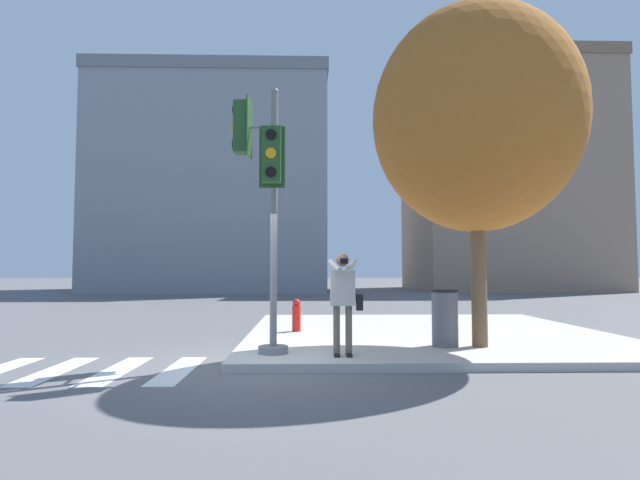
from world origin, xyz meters
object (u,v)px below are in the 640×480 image
(street_tree, at_px, (476,119))
(fire_hydrant, at_px, (296,315))
(person_photographer, at_px, (344,294))
(traffic_signal_pole, at_px, (265,178))
(trash_bin, at_px, (445,318))

(street_tree, height_order, fire_hydrant, street_tree)
(person_photographer, distance_m, fire_hydrant, 3.40)
(traffic_signal_pole, height_order, person_photographer, traffic_signal_pole)
(person_photographer, relative_size, street_tree, 0.26)
(trash_bin, bearing_deg, person_photographer, -153.83)
(street_tree, relative_size, fire_hydrant, 8.64)
(traffic_signal_pole, height_order, fire_hydrant, traffic_signal_pole)
(fire_hydrant, bearing_deg, trash_bin, -39.43)
(fire_hydrant, distance_m, trash_bin, 3.60)
(fire_hydrant, height_order, trash_bin, trash_bin)
(traffic_signal_pole, bearing_deg, fire_hydrant, 80.69)
(person_photographer, xyz_separation_m, trash_bin, (1.94, 0.95, -0.48))
(street_tree, distance_m, fire_hydrant, 5.65)
(person_photographer, xyz_separation_m, street_tree, (2.57, 0.92, 3.23))
(traffic_signal_pole, relative_size, fire_hydrant, 6.20)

